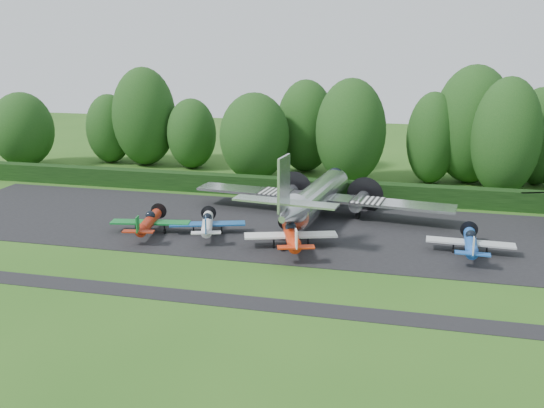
% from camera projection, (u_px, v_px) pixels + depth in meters
% --- Properties ---
extents(ground, '(160.00, 160.00, 0.00)m').
position_uv_depth(ground, '(267.00, 269.00, 45.07)').
color(ground, '#295818').
rests_on(ground, ground).
extents(apron, '(70.00, 18.00, 0.01)m').
position_uv_depth(apron, '(294.00, 229.00, 54.44)').
color(apron, black).
rests_on(apron, ground).
extents(taxiway_verge, '(70.00, 2.00, 0.00)m').
position_uv_depth(taxiway_verge, '(246.00, 303.00, 39.45)').
color(taxiway_verge, black).
rests_on(taxiway_verge, ground).
extents(hedgerow, '(90.00, 1.60, 2.00)m').
position_uv_depth(hedgerow, '(314.00, 198.00, 64.74)').
color(hedgerow, black).
rests_on(hedgerow, ground).
extents(transport_plane, '(25.14, 19.28, 8.06)m').
position_uv_depth(transport_plane, '(316.00, 197.00, 56.49)').
color(transport_plane, silver).
rests_on(transport_plane, ground).
extents(light_plane_red, '(6.94, 7.30, 2.67)m').
position_uv_depth(light_plane_red, '(149.00, 222.00, 52.68)').
color(light_plane_red, maroon).
rests_on(light_plane_red, ground).
extents(light_plane_white, '(6.56, 6.90, 2.52)m').
position_uv_depth(light_plane_white, '(207.00, 224.00, 52.43)').
color(light_plane_white, silver).
rests_on(light_plane_white, ground).
extents(light_plane_orange, '(7.57, 7.96, 2.91)m').
position_uv_depth(light_plane_orange, '(291.00, 235.00, 48.96)').
color(light_plane_orange, red).
rests_on(light_plane_orange, ground).
extents(light_plane_blue, '(6.82, 7.17, 2.62)m').
position_uv_depth(light_plane_blue, '(471.00, 242.00, 47.59)').
color(light_plane_blue, '#1C4FAA').
rests_on(light_plane_blue, ground).
extents(tree_0, '(6.14, 6.14, 9.25)m').
position_uv_depth(tree_0, '(109.00, 129.00, 81.59)').
color(tree_0, black).
rests_on(tree_0, ground).
extents(tree_1, '(8.01, 8.01, 9.74)m').
position_uv_depth(tree_1, '(22.00, 130.00, 79.02)').
color(tree_1, black).
rests_on(tree_1, ground).
extents(tree_2, '(7.36, 7.36, 11.55)m').
position_uv_depth(tree_2, '(306.00, 126.00, 76.02)').
color(tree_2, black).
rests_on(tree_2, ground).
extents(tree_3, '(5.80, 5.80, 10.65)m').
position_uv_depth(tree_3, '(432.00, 138.00, 69.91)').
color(tree_3, black).
rests_on(tree_3, ground).
extents(tree_4, '(7.19, 7.19, 12.74)m').
position_uv_depth(tree_4, '(506.00, 137.00, 64.03)').
color(tree_4, black).
rests_on(tree_4, ground).
extents(tree_5, '(8.09, 8.09, 12.18)m').
position_uv_depth(tree_5, '(351.00, 132.00, 69.63)').
color(tree_5, black).
rests_on(tree_5, ground).
extents(tree_6, '(8.29, 8.29, 12.87)m').
position_uv_depth(tree_6, '(144.00, 117.00, 79.60)').
color(tree_6, black).
rests_on(tree_6, ground).
extents(tree_7, '(6.35, 6.35, 9.03)m').
position_uv_depth(tree_7, '(192.00, 134.00, 78.11)').
color(tree_7, black).
rests_on(tree_7, ground).
extents(tree_10, '(6.68, 6.68, 11.23)m').
position_uv_depth(tree_10, '(539.00, 137.00, 69.10)').
color(tree_10, black).
rests_on(tree_10, ground).
extents(tree_11, '(8.27, 8.27, 10.40)m').
position_uv_depth(tree_11, '(254.00, 137.00, 71.46)').
color(tree_11, black).
rests_on(tree_11, ground).
extents(tree_12, '(8.97, 8.97, 13.66)m').
position_uv_depth(tree_12, '(473.00, 125.00, 69.80)').
color(tree_12, black).
rests_on(tree_12, ground).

